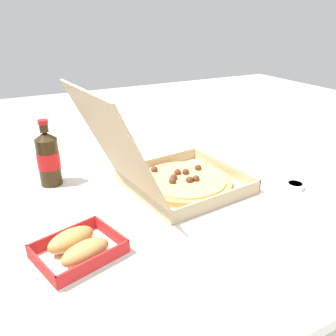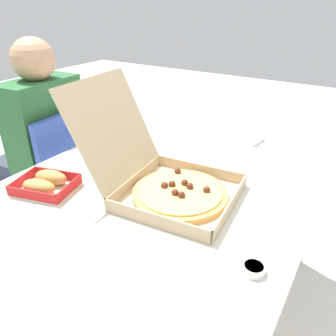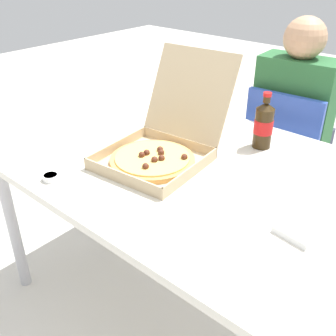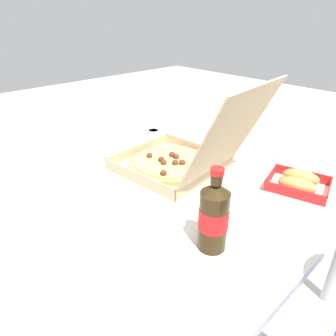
% 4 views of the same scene
% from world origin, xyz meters
% --- Properties ---
extents(ground_plane, '(10.00, 10.00, 0.00)m').
position_xyz_m(ground_plane, '(0.00, 0.00, 0.00)').
color(ground_plane, beige).
extents(dining_table, '(1.42, 1.00, 0.71)m').
position_xyz_m(dining_table, '(0.00, 0.00, 0.65)').
color(dining_table, silver).
rests_on(dining_table, ground_plane).
extents(pizza_box_open, '(0.39, 0.53, 0.36)m').
position_xyz_m(pizza_box_open, '(-0.10, -0.06, 0.76)').
color(pizza_box_open, tan).
rests_on(pizza_box_open, dining_table).
extents(bread_side_box, '(0.19, 0.22, 0.06)m').
position_xyz_m(bread_side_box, '(-0.30, 0.31, 0.74)').
color(bread_side_box, white).
rests_on(bread_side_box, dining_table).
extents(cola_bottle, '(0.07, 0.07, 0.22)m').
position_xyz_m(cola_bottle, '(0.13, 0.29, 0.81)').
color(cola_bottle, '#33230F').
rests_on(cola_bottle, dining_table).
extents(paper_menu, '(0.25, 0.21, 0.00)m').
position_xyz_m(paper_menu, '(0.50, 0.32, 0.71)').
color(paper_menu, white).
rests_on(paper_menu, dining_table).
extents(napkin_pile, '(0.12, 0.12, 0.02)m').
position_xyz_m(napkin_pile, '(0.49, -0.12, 0.72)').
color(napkin_pile, white).
rests_on(napkin_pile, dining_table).
extents(dipping_sauce_cup, '(0.06, 0.06, 0.02)m').
position_xyz_m(dipping_sauce_cup, '(-0.28, -0.41, 0.72)').
color(dipping_sauce_cup, white).
rests_on(dipping_sauce_cup, dining_table).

